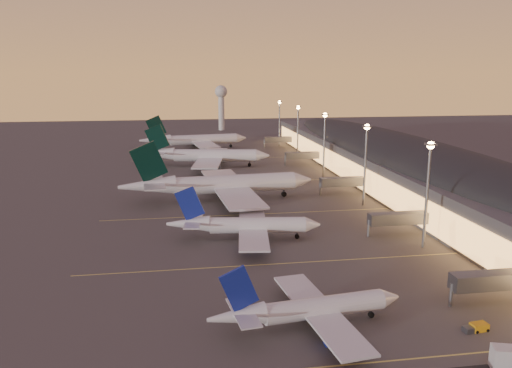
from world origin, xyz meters
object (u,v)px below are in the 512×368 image
Objects in this scene: baggage_tug_a at (476,328)px; airliner_wide_mid at (204,156)px; airliner_narrow_south at (308,309)px; baggage_tug_b at (385,301)px; airliner_wide_near at (219,185)px; airliner_narrow_north at (244,226)px; airliner_wide_far at (195,140)px; radar_tower at (221,100)px.

airliner_wide_mid is at bearing 96.00° from baggage_tug_a.
airliner_narrow_south is 27.70m from baggage_tug_a.
airliner_wide_near is at bearing 79.53° from baggage_tug_b.
airliner_narrow_north reaches higher than baggage_tug_a.
airliner_wide_far is (-6.87, 156.99, 1.31)m from airliner_narrow_north.
radar_tower is 7.41× the size of baggage_tug_a.
airliner_wide_near reaches higher than airliner_wide_far.
radar_tower is (16.09, 247.20, 18.27)m from airliner_narrow_north.
baggage_tug_a is (34.49, -92.05, -4.73)m from airliner_wide_near.
radar_tower is (11.49, 293.24, 18.74)m from airliner_narrow_south.
airliner_wide_near is 1.98× the size of radar_tower.
airliner_wide_mid is at bearing -95.92° from airliner_wide_far.
airliner_wide_mid is 1.00× the size of airliner_wide_far.
airliner_narrow_south is 17.76m from baggage_tug_b.
airliner_narrow_south is 203.36m from airliner_wide_far.
airliner_wide_mid is (-4.70, 102.98, 1.31)m from airliner_narrow_north.
airliner_wide_near reaches higher than baggage_tug_a.
airliner_wide_near is 83.71m from baggage_tug_b.
airliner_wide_far is at bearing 87.13° from airliner_wide_near.
airliner_narrow_south is 149.32m from airliner_wide_mid.
airliner_narrow_south is 1.05× the size of radar_tower.
airliner_narrow_north is 45.01m from baggage_tug_b.
airliner_narrow_north is 11.17× the size of baggage_tug_b.
airliner_narrow_south is at bearing -92.24° from radar_tower.
airliner_wide_mid is (-1.81, 62.59, -0.39)m from airliner_wide_near.
airliner_narrow_north is at bearing 90.79° from baggage_tug_b.
airliner_narrow_south reaches higher than baggage_tug_a.
radar_tower is at bearing 63.92° from baggage_tug_b.
airliner_wide_near is at bearing -96.27° from airliner_wide_far.
airliner_wide_mid is at bearing 73.15° from baggage_tug_b.
airliner_wide_far reaches higher than airliner_narrow_south.
radar_tower is at bearing 91.65° from airliner_wide_mid.
airliner_wide_far is (-3.99, 116.60, -0.39)m from airliner_wide_near.
airliner_narrow_south is 9.71× the size of baggage_tug_b.
airliner_wide_far is at bearing 93.24° from baggage_tug_a.
radar_tower is 300.01m from baggage_tug_a.
airliner_narrow_north is 157.15m from airliner_wide_far.
baggage_tug_b is at bearing -78.24° from airliner_wide_near.
airliner_narrow_north is 40.53m from airliner_wide_near.
airliner_narrow_north reaches higher than airliner_narrow_south.
airliner_narrow_north reaches higher than baggage_tug_b.
airliner_narrow_north is 0.61× the size of airliner_wide_near.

